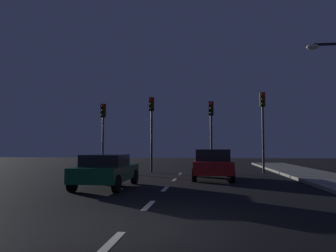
% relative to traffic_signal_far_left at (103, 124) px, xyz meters
% --- Properties ---
extents(ground_plane, '(80.00, 80.00, 0.00)m').
position_rel_traffic_signal_far_left_xyz_m(ground_plane, '(5.25, -8.02, -3.20)').
color(ground_plane, black).
extents(lane_stripe_nearest, '(0.16, 1.60, 0.01)m').
position_rel_traffic_signal_far_left_xyz_m(lane_stripe_nearest, '(5.25, -16.22, -3.19)').
color(lane_stripe_nearest, silver).
rests_on(lane_stripe_nearest, ground_plane).
extents(lane_stripe_second, '(0.16, 1.60, 0.01)m').
position_rel_traffic_signal_far_left_xyz_m(lane_stripe_second, '(5.25, -12.42, -3.19)').
color(lane_stripe_second, silver).
rests_on(lane_stripe_second, ground_plane).
extents(lane_stripe_third, '(0.16, 1.60, 0.01)m').
position_rel_traffic_signal_far_left_xyz_m(lane_stripe_third, '(5.25, -8.62, -3.19)').
color(lane_stripe_third, silver).
rests_on(lane_stripe_third, ground_plane).
extents(lane_stripe_fourth, '(0.16, 1.60, 0.01)m').
position_rel_traffic_signal_far_left_xyz_m(lane_stripe_fourth, '(5.25, -4.82, -3.19)').
color(lane_stripe_fourth, silver).
rests_on(lane_stripe_fourth, ground_plane).
extents(lane_stripe_fifth, '(0.16, 1.60, 0.01)m').
position_rel_traffic_signal_far_left_xyz_m(lane_stripe_fifth, '(5.25, -1.02, -3.19)').
color(lane_stripe_fifth, silver).
rests_on(lane_stripe_fifth, ground_plane).
extents(traffic_signal_far_left, '(0.32, 0.38, 4.54)m').
position_rel_traffic_signal_far_left_xyz_m(traffic_signal_far_left, '(0.00, 0.00, 0.00)').
color(traffic_signal_far_left, '#4C4C51').
rests_on(traffic_signal_far_left, ground_plane).
extents(traffic_signal_center_left, '(0.32, 0.38, 4.93)m').
position_rel_traffic_signal_far_left_xyz_m(traffic_signal_center_left, '(3.29, 0.00, 0.26)').
color(traffic_signal_center_left, '#2D2D30').
rests_on(traffic_signal_center_left, ground_plane).
extents(traffic_signal_center_right, '(0.32, 0.38, 4.59)m').
position_rel_traffic_signal_far_left_xyz_m(traffic_signal_center_right, '(7.18, 0.00, 0.04)').
color(traffic_signal_center_right, '#2D2D30').
rests_on(traffic_signal_center_right, ground_plane).
extents(traffic_signal_far_right, '(0.32, 0.38, 5.12)m').
position_rel_traffic_signal_far_left_xyz_m(traffic_signal_far_right, '(10.44, 0.00, 0.38)').
color(traffic_signal_far_right, '#2D2D30').
rests_on(traffic_signal_far_right, ground_plane).
extents(car_stopped_ahead, '(2.01, 4.02, 1.52)m').
position_rel_traffic_signal_far_left_xyz_m(car_stopped_ahead, '(7.17, -4.38, -2.43)').
color(car_stopped_ahead, '#B21919').
rests_on(car_stopped_ahead, ground_plane).
extents(car_adjacent_lane, '(1.90, 4.06, 1.33)m').
position_rel_traffic_signal_far_left_xyz_m(car_adjacent_lane, '(2.85, -8.55, -2.50)').
color(car_adjacent_lane, '#0F4C2D').
rests_on(car_adjacent_lane, ground_plane).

